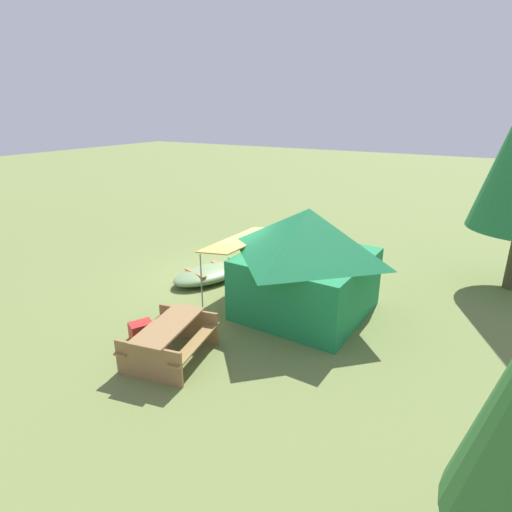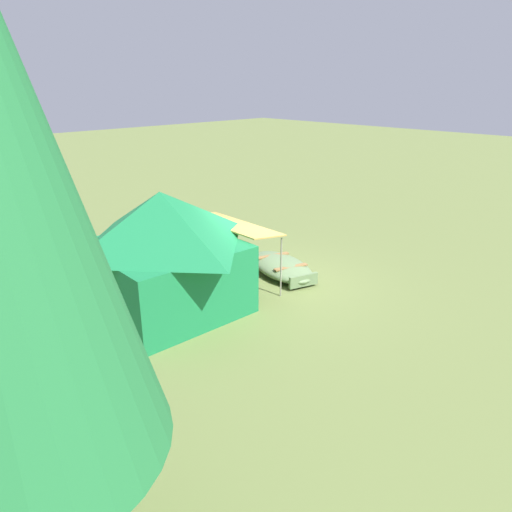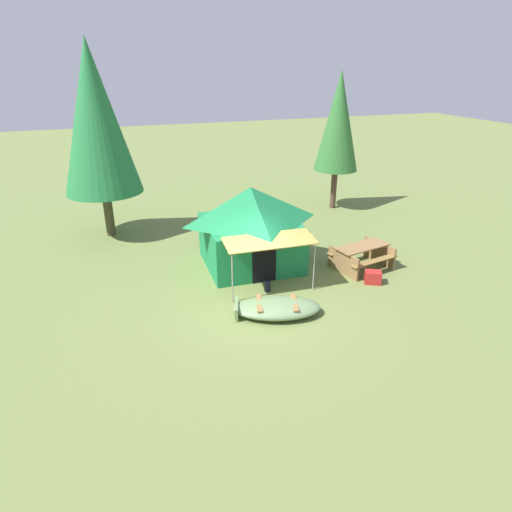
{
  "view_description": "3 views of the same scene",
  "coord_description": "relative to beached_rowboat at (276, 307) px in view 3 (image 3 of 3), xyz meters",
  "views": [
    {
      "loc": [
        9.73,
        6.34,
        4.92
      ],
      "look_at": [
        0.41,
        0.92,
        1.07
      ],
      "focal_mm": 29.3,
      "sensor_mm": 36.0,
      "label": 1
    },
    {
      "loc": [
        -7.43,
        7.9,
        4.83
      ],
      "look_at": [
        0.1,
        0.51,
        0.9
      ],
      "focal_mm": 33.12,
      "sensor_mm": 36.0,
      "label": 2
    },
    {
      "loc": [
        -3.71,
        -10.4,
        6.34
      ],
      "look_at": [
        0.23,
        0.5,
        1.25
      ],
      "focal_mm": 31.2,
      "sensor_mm": 36.0,
      "label": 3
    }
  ],
  "objects": [
    {
      "name": "cooler_box",
      "position": [
        3.52,
        0.7,
        -0.01
      ],
      "size": [
        0.61,
        0.55,
        0.39
      ],
      "primitive_type": "cube",
      "rotation": [
        0.0,
        0.0,
        2.67
      ],
      "color": "#B32622",
      "rests_on": "ground_plane"
    },
    {
      "name": "pine_tree_back_right",
      "position": [
        6.16,
        8.04,
        3.68
      ],
      "size": [
        1.96,
        1.96,
        6.03
      ],
      "color": "#4F372C",
      "rests_on": "ground_plane"
    },
    {
      "name": "ground_plane",
      "position": [
        -0.38,
        0.73,
        -0.2
      ],
      "size": [
        80.0,
        80.0,
        0.0
      ],
      "primitive_type": "plane",
      "color": "olive"
    },
    {
      "name": "fuel_can",
      "position": [
        0.25,
        1.3,
        -0.03
      ],
      "size": [
        0.26,
        0.26,
        0.35
      ],
      "primitive_type": "cylinder",
      "rotation": [
        0.0,
        0.0,
        5.57
      ],
      "color": "black",
      "rests_on": "ground_plane"
    },
    {
      "name": "canvas_cabin_tent",
      "position": [
        0.43,
        3.32,
        1.18
      ],
      "size": [
        3.34,
        4.09,
        2.68
      ],
      "color": "#1B7E45",
      "rests_on": "ground_plane"
    },
    {
      "name": "pine_tree_back_left",
      "position": [
        -3.87,
        7.82,
        4.23
      ],
      "size": [
        2.85,
        2.85,
        7.16
      ],
      "color": "#454027",
      "rests_on": "ground_plane"
    },
    {
      "name": "picnic_table",
      "position": [
        3.78,
        1.79,
        0.29
      ],
      "size": [
        2.04,
        1.74,
        0.79
      ],
      "color": "olive",
      "rests_on": "ground_plane"
    },
    {
      "name": "beached_rowboat",
      "position": [
        0.0,
        0.0,
        0.0
      ],
      "size": [
        2.64,
        1.9,
        0.39
      ],
      "color": "#6A8658",
      "rests_on": "ground_plane"
    }
  ]
}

